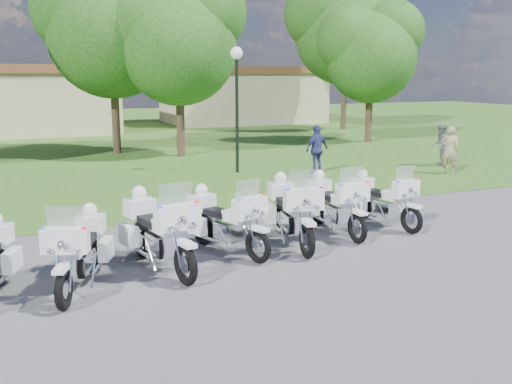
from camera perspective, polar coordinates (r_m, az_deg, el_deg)
name	(u,v)px	position (r m, az deg, el deg)	size (l,w,h in m)	color
ground	(288,246)	(11.98, 3.19, -5.44)	(100.00, 100.00, 0.00)	#58585D
grass_lawn	(99,131)	(37.76, -15.40, 5.89)	(100.00, 48.00, 0.01)	#2E591C
motorcycle_1	(80,249)	(10.01, -17.18, -5.50)	(1.30, 2.21, 1.57)	black
motorcycle_2	(158,230)	(10.63, -9.79, -3.77)	(1.16, 2.56, 1.73)	black
motorcycle_3	(225,220)	(11.46, -3.17, -2.79)	(1.28, 2.26, 1.59)	black
motorcycle_4	(291,210)	(12.04, 3.52, -1.83)	(1.09, 2.53, 1.71)	black
motorcycle_5	(334,203)	(13.02, 7.83, -1.09)	(0.80, 2.39, 1.60)	black
motorcycle_6	(382,199)	(13.86, 12.51, -0.65)	(0.95, 2.24, 1.51)	black
lamp_post	(237,79)	(20.61, -1.94, 11.20)	(0.44, 0.44, 4.49)	black
tree_1	(110,21)	(26.79, -14.43, 16.19)	(6.58, 5.62, 8.78)	#38281C
tree_2	(177,35)	(25.22, -7.92, 15.27)	(5.85, 4.99, 7.80)	#38281C
tree_3	(370,49)	(31.00, 11.36, 13.86)	(5.49, 4.68, 7.31)	#38281C
tree_4	(345,23)	(38.13, 8.88, 16.37)	(7.65, 6.52, 10.19)	#38281C
building_east	(242,95)	(43.38, -1.41, 9.72)	(11.44, 7.28, 4.10)	#C2B58C
bystander_a	(449,150)	(21.68, 18.78, 3.99)	(0.63, 0.41, 1.73)	tan
bystander_b	(440,145)	(23.45, 17.91, 4.48)	(0.80, 0.62, 1.65)	gray
bystander_c	(317,150)	(20.67, 6.10, 4.24)	(1.03, 0.43, 1.76)	#383A88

